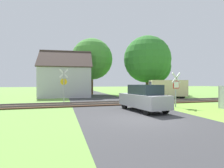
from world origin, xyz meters
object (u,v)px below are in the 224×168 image
house (66,81)px  tree_far (154,67)px  stop_sign_near (176,87)px  tree_center (92,59)px  parked_car (144,98)px  crossing_sign_far (64,83)px  mail_truck (166,88)px  tree_right (147,59)px

house → tree_far: size_ratio=0.96×
stop_sign_near → house: house is taller
tree_center → stop_sign_near: bearing=-76.9°
parked_car → stop_sign_near: bearing=9.9°
crossing_sign_far → mail_truck: (11.90, 1.07, -0.68)m
crossing_sign_far → tree_center: bearing=56.0°
crossing_sign_far → stop_sign_near: bearing=-45.5°
house → tree_center: bearing=44.9°
tree_right → tree_far: (2.95, 3.27, -0.74)m
crossing_sign_far → tree_center: tree_center is taller
tree_far → mail_truck: 9.99m
crossing_sign_far → tree_far: 18.28m
stop_sign_near → crossing_sign_far: (-8.42, 5.63, 0.33)m
crossing_sign_far → mail_truck: 11.97m
crossing_sign_far → mail_truck: bearing=-6.6°
tree_far → house: bearing=-171.1°
tree_center → tree_right: bearing=-30.3°
tree_center → parked_car: bearing=-88.1°
stop_sign_near → tree_far: bearing=-122.0°
tree_right → tree_center: (-7.66, 4.47, 0.33)m
house → mail_truck: (11.56, -6.45, -0.95)m
tree_center → parked_car: size_ratio=2.18×
tree_center → mail_truck: 13.22m
stop_sign_near → tree_center: (-3.88, 16.68, 4.21)m
house → tree_center: size_ratio=0.80×
tree_far → mail_truck: size_ratio=1.47×
tree_center → mail_truck: tree_center is taller
crossing_sign_far → tree_right: (12.20, 6.57, 3.55)m
tree_far → mail_truck: tree_far is taller
crossing_sign_far → mail_truck: size_ratio=0.62×
crossing_sign_far → tree_center: (4.54, 11.04, 3.88)m
stop_sign_near → crossing_sign_far: size_ratio=0.84×
tree_far → parked_car: tree_far is taller
stop_sign_near → house: (-8.07, 13.15, 0.60)m
tree_far → mail_truck: (-3.24, -8.78, -3.49)m
tree_center → mail_truck: (7.37, -9.98, -4.56)m
mail_truck → tree_center: bearing=52.8°
mail_truck → crossing_sign_far: bearing=111.4°
crossing_sign_far → tree_center: 12.55m
tree_right → crossing_sign_far: bearing=-151.7°
crossing_sign_far → tree_right: size_ratio=0.36×
mail_truck → parked_car: bearing=155.2°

